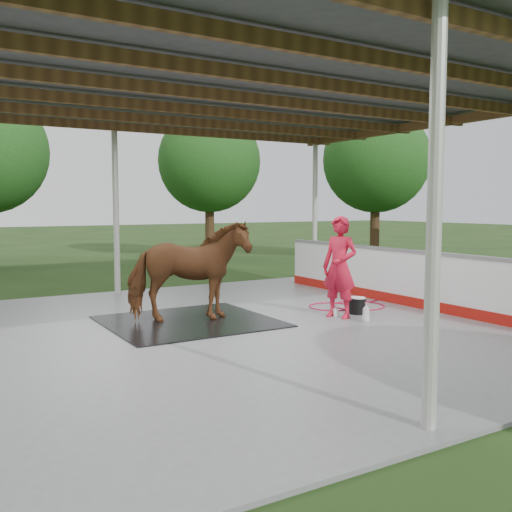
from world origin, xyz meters
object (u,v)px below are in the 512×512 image
horse (189,271)px  dasher_board (410,279)px  wash_bucket (357,305)px  handler (340,267)px

horse → dasher_board: bearing=-84.5°
dasher_board → horse: bearing=169.7°
dasher_board → horse: size_ratio=3.84×
horse → wash_bucket: 3.27m
dasher_board → handler: bearing=-174.1°
dasher_board → horse: (-4.53, 0.82, 0.36)m
handler → wash_bucket: 0.93m
horse → handler: bearing=-96.3°
handler → wash_bucket: handler is taller
wash_bucket → horse: bearing=163.2°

